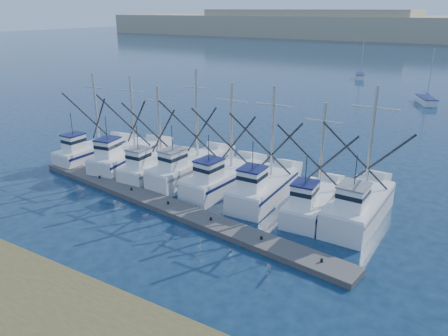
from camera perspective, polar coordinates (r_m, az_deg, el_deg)
The scene contains 5 objects.
ground at distance 24.52m, azimuth -4.01°, elevation -13.21°, with size 500.00×500.00×0.00m, color #0D2039.
floating_dock at distance 31.44m, azimuth -7.29°, elevation -5.00°, with size 28.30×1.89×0.38m, color #5A5650.
trawler_fleet at distance 34.35m, azimuth -1.81°, elevation -1.16°, with size 27.64×8.13×8.99m.
sailboat_near at distance 72.77m, azimuth 24.90°, elevation 8.03°, with size 3.78×5.51×8.10m.
sailboat_far at distance 94.39m, azimuth 17.33°, elevation 11.36°, with size 2.87×5.13×8.10m.
Camera 1 is at (11.98, -16.63, 13.45)m, focal length 35.00 mm.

